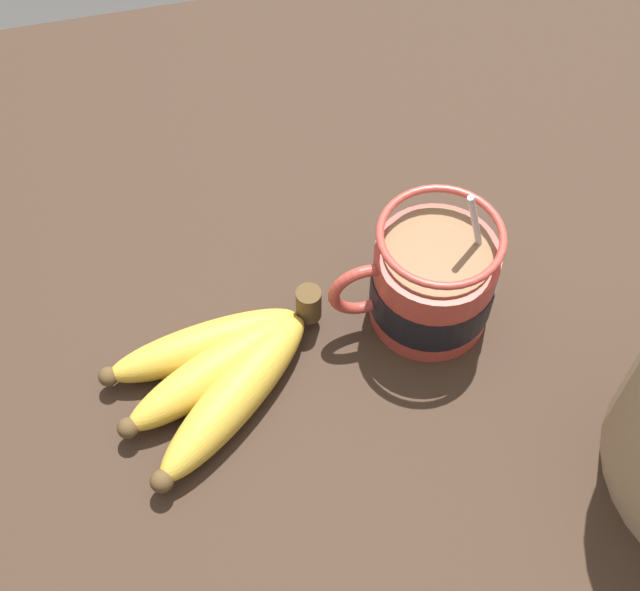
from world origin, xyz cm
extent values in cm
cube|color=#332319|center=(0.00, 0.00, 1.79)|extent=(93.72, 93.72, 3.58)
cylinder|color=#B23D33|center=(-5.44, -3.65, 7.60)|extent=(9.44, 9.44, 8.03)
cylinder|color=black|center=(-5.44, -3.65, 7.12)|extent=(9.64, 9.64, 3.54)
torus|color=#B23D33|center=(0.25, -3.65, 8.64)|extent=(5.76, 0.90, 5.76)
cylinder|color=#846042|center=(-5.44, -3.65, 11.71)|extent=(8.24, 8.24, 0.40)
torus|color=#B23D33|center=(-5.44, -3.65, 13.70)|extent=(9.44, 9.44, 0.60)
cylinder|color=#B2B2B7|center=(-8.72, -3.65, 11.25)|extent=(3.73, 0.50, 12.46)
ellipsoid|color=#B2B2B7|center=(-7.09, -3.65, 5.08)|extent=(3.00, 2.00, 0.80)
cylinder|color=#4C381E|center=(4.11, -4.89, 6.35)|extent=(2.00, 2.00, 3.00)
ellipsoid|color=gold|center=(12.59, -3.73, 5.29)|extent=(15.45, 5.43, 3.42)
sphere|color=#4C381E|center=(20.09, -2.71, 5.29)|extent=(1.54, 1.54, 1.54)
ellipsoid|color=gold|center=(12.08, -1.28, 5.37)|extent=(15.59, 9.65, 3.58)
sphere|color=#4C381E|center=(19.14, 1.92, 5.37)|extent=(1.61, 1.61, 1.61)
ellipsoid|color=gold|center=(11.09, 1.17, 5.46)|extent=(14.92, 13.65, 3.77)
sphere|color=#4C381E|center=(17.31, 6.58, 5.46)|extent=(1.69, 1.69, 1.69)
camera|label=1|loc=(12.15, 32.31, 64.16)|focal=50.00mm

